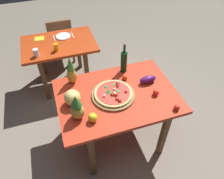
% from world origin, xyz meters
% --- Properties ---
extents(ground_plane, '(10.00, 10.00, 0.00)m').
position_xyz_m(ground_plane, '(0.00, 0.00, 0.00)').
color(ground_plane, gray).
extents(display_table, '(1.32, 0.94, 0.75)m').
position_xyz_m(display_table, '(0.00, 0.00, 0.67)').
color(display_table, brown).
rests_on(display_table, ground_plane).
extents(background_table, '(1.06, 0.73, 0.75)m').
position_xyz_m(background_table, '(-0.46, 1.27, 0.64)').
color(background_table, brown).
rests_on(background_table, ground_plane).
extents(dining_chair, '(0.41, 0.41, 0.85)m').
position_xyz_m(dining_chair, '(-0.39, 1.86, 0.48)').
color(dining_chair, olive).
rests_on(dining_chair, ground_plane).
extents(pizza_board, '(0.47, 0.47, 0.02)m').
position_xyz_m(pizza_board, '(-0.04, -0.00, 0.76)').
color(pizza_board, olive).
rests_on(pizza_board, display_table).
extents(pizza, '(0.41, 0.41, 0.06)m').
position_xyz_m(pizza, '(-0.04, -0.01, 0.79)').
color(pizza, '#DAB269').
rests_on(pizza, pizza_board).
extents(wine_bottle, '(0.08, 0.08, 0.37)m').
position_xyz_m(wine_bottle, '(0.21, 0.36, 0.89)').
color(wine_bottle, black).
rests_on(wine_bottle, display_table).
extents(pineapple_left, '(0.14, 0.14, 0.30)m').
position_xyz_m(pineapple_left, '(-0.47, -0.17, 0.88)').
color(pineapple_left, '#AF8F3A').
rests_on(pineapple_left, display_table).
extents(pineapple_right, '(0.11, 0.11, 0.36)m').
position_xyz_m(pineapple_right, '(-0.42, 0.35, 0.91)').
color(pineapple_right, '#B48E31').
rests_on(pineapple_right, display_table).
extents(melon, '(0.17, 0.17, 0.17)m').
position_xyz_m(melon, '(-0.48, 0.03, 0.84)').
color(melon, '#E4CB69').
rests_on(melon, display_table).
extents(bell_pepper, '(0.09, 0.09, 0.10)m').
position_xyz_m(bell_pepper, '(-0.34, -0.26, 0.80)').
color(bell_pepper, yellow).
rests_on(bell_pepper, display_table).
extents(eggplant, '(0.20, 0.09, 0.09)m').
position_xyz_m(eggplant, '(0.40, 0.08, 0.80)').
color(eggplant, '#501458').
rests_on(eggplant, display_table).
extents(tomato_at_corner, '(0.06, 0.06, 0.06)m').
position_xyz_m(tomato_at_corner, '(0.17, 0.21, 0.78)').
color(tomato_at_corner, red).
rests_on(tomato_at_corner, display_table).
extents(tomato_near_board, '(0.07, 0.07, 0.07)m').
position_xyz_m(tomato_near_board, '(0.40, -0.13, 0.78)').
color(tomato_near_board, red).
rests_on(tomato_near_board, display_table).
extents(tomato_beside_pepper, '(0.06, 0.06, 0.06)m').
position_xyz_m(tomato_beside_pepper, '(0.51, -0.39, 0.78)').
color(tomato_beside_pepper, red).
rests_on(tomato_beside_pepper, display_table).
extents(drinking_glass_juice, '(0.06, 0.06, 0.11)m').
position_xyz_m(drinking_glass_juice, '(-0.51, 1.07, 0.80)').
color(drinking_glass_juice, orange).
rests_on(drinking_glass_juice, background_table).
extents(drinking_glass_water, '(0.07, 0.07, 0.10)m').
position_xyz_m(drinking_glass_water, '(-0.78, 1.03, 0.80)').
color(drinking_glass_water, silver).
rests_on(drinking_glass_water, background_table).
extents(dinner_plate, '(0.22, 0.22, 0.02)m').
position_xyz_m(dinner_plate, '(-0.37, 1.41, 0.76)').
color(dinner_plate, white).
rests_on(dinner_plate, background_table).
extents(fork_utensil, '(0.02, 0.18, 0.01)m').
position_xyz_m(fork_utensil, '(-0.51, 1.41, 0.75)').
color(fork_utensil, silver).
rests_on(fork_utensil, background_table).
extents(knife_utensil, '(0.02, 0.18, 0.01)m').
position_xyz_m(knife_utensil, '(-0.23, 1.41, 0.75)').
color(knife_utensil, silver).
rests_on(knife_utensil, background_table).
extents(napkin_folded, '(0.15, 0.13, 0.01)m').
position_xyz_m(napkin_folded, '(-0.72, 1.47, 0.75)').
color(napkin_folded, yellow).
rests_on(napkin_folded, background_table).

